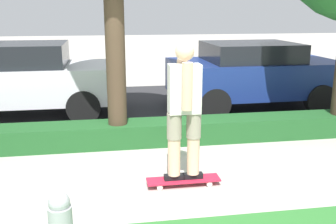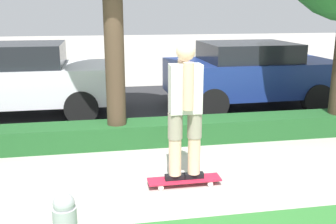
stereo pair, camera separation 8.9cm
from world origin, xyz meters
name	(u,v)px [view 2 (the right image)]	position (x,y,z in m)	size (l,w,h in m)	color
ground_plane	(172,181)	(0.00, 0.00, 0.00)	(60.00, 60.00, 0.00)	#ADA89E
street_asphalt	(139,107)	(0.00, 4.20, 0.00)	(15.47, 5.00, 0.01)	#2D2D30
hedge_row	(155,132)	(0.00, 1.60, 0.19)	(15.47, 0.60, 0.38)	#1E5123
skateboard	(184,180)	(0.14, -0.15, 0.08)	(0.96, 0.24, 0.09)	red
skater_person	(185,109)	(0.14, -0.15, 1.04)	(0.51, 0.46, 1.77)	black
parked_car_front	(14,78)	(-2.65, 3.86, 0.82)	(4.38, 1.93, 1.55)	silver
parked_car_middle	(250,73)	(2.57, 3.76, 0.80)	(3.87, 2.03, 1.50)	navy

